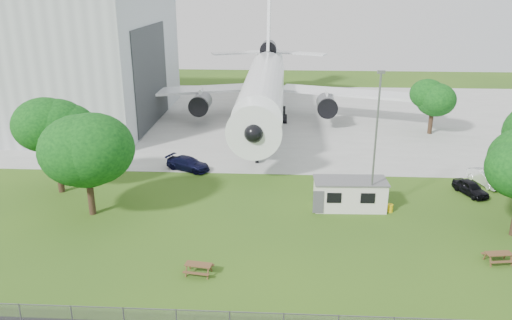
# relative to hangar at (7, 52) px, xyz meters

# --- Properties ---
(ground) EXTENTS (160.00, 160.00, 0.00)m
(ground) POSITION_rel_hangar_xyz_m (37.97, -36.00, -9.41)
(ground) COLOR #41691A
(concrete_apron) EXTENTS (120.00, 46.00, 0.03)m
(concrete_apron) POSITION_rel_hangar_xyz_m (37.97, 2.00, -9.39)
(concrete_apron) COLOR #B7B7B2
(concrete_apron) RESTS_ON ground
(hangar) EXTENTS (43.00, 31.00, 18.55)m
(hangar) POSITION_rel_hangar_xyz_m (0.00, 0.00, 0.00)
(hangar) COLOR #B2B7BC
(hangar) RESTS_ON ground
(airliner) EXTENTS (46.36, 47.73, 17.69)m
(airliner) POSITION_rel_hangar_xyz_m (35.97, -0.14, -4.14)
(airliner) COLOR white
(airliner) RESTS_ON ground
(site_cabin) EXTENTS (6.79, 2.90, 2.62)m
(site_cabin) POSITION_rel_hangar_xyz_m (44.57, -28.73, -8.09)
(site_cabin) COLOR silver
(site_cabin) RESTS_ON ground
(picnic_west) EXTENTS (2.00, 1.75, 0.76)m
(picnic_west) POSITION_rel_hangar_xyz_m (33.27, -39.82, -9.41)
(picnic_west) COLOR brown
(picnic_west) RESTS_ON ground
(picnic_east) EXTENTS (2.00, 1.75, 0.76)m
(picnic_east) POSITION_rel_hangar_xyz_m (53.87, -37.20, -9.41)
(picnic_east) COLOR brown
(picnic_east) RESTS_ON ground
(lamp_mast) EXTENTS (0.16, 0.16, 12.00)m
(lamp_mast) POSITION_rel_hangar_xyz_m (46.17, -29.80, -3.41)
(lamp_mast) COLOR slate
(lamp_mast) RESTS_ON ground
(tree_west_big) EXTENTS (7.27, 7.27, 9.48)m
(tree_west_big) POSITION_rel_hangar_xyz_m (18.14, -26.61, -3.57)
(tree_west_big) COLOR #382619
(tree_west_big) RESTS_ON ground
(tree_west_small) EXTENTS (6.87, 6.87, 8.97)m
(tree_west_small) POSITION_rel_hangar_xyz_m (22.79, -31.14, -3.88)
(tree_west_small) COLOR #382619
(tree_west_small) RESTS_ON ground
(tree_far_apron) EXTENTS (5.52, 5.52, 7.59)m
(tree_far_apron) POSITION_rel_hangar_xyz_m (57.68, -5.26, -4.60)
(tree_far_apron) COLOR #382619
(tree_far_apron) RESTS_ON ground
(car_ne_hatch) EXTENTS (2.78, 4.06, 1.28)m
(car_ne_hatch) POSITION_rel_hangar_xyz_m (56.06, -25.11, -8.77)
(car_ne_hatch) COLOR black
(car_ne_hatch) RESTS_ON ground
(car_ne_sedan) EXTENTS (2.69, 4.51, 1.40)m
(car_ne_sedan) POSITION_rel_hangar_xyz_m (58.39, -22.60, -8.71)
(car_ne_sedan) COLOR white
(car_ne_sedan) RESTS_ON ground
(car_apron_van) EXTENTS (5.13, 3.74, 1.38)m
(car_apron_van) POSITION_rel_hangar_xyz_m (28.90, -20.26, -8.72)
(car_apron_van) COLOR black
(car_apron_van) RESTS_ON ground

